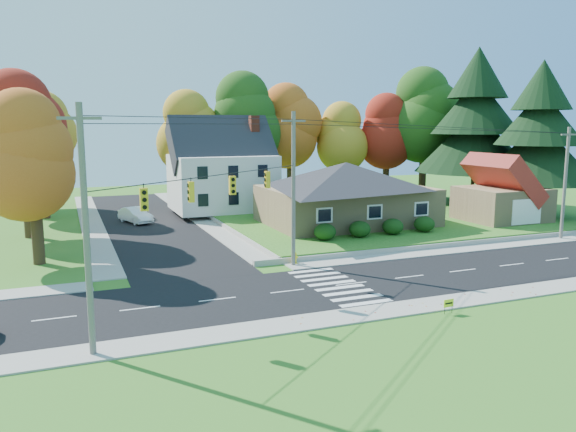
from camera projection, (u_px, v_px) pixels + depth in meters
name	position (u px, v px, depth m)	size (l,w,h in m)	color
ground	(351.00, 284.00, 32.64)	(120.00, 120.00, 0.00)	#3D7923
road_main	(351.00, 284.00, 32.64)	(90.00, 8.00, 0.02)	black
road_cross	(147.00, 222.00, 53.50)	(8.00, 44.00, 0.02)	black
sidewalk_north	(315.00, 264.00, 37.21)	(90.00, 2.00, 0.08)	#9C9A90
sidewalk_south	(399.00, 309.00, 28.06)	(90.00, 2.00, 0.08)	#9C9A90
lawn	(366.00, 214.00, 56.62)	(30.00, 30.00, 0.50)	#3D7923
ranch_house	(346.00, 192.00, 49.72)	(14.60, 10.60, 5.40)	tan
colonial_house	(223.00, 170.00, 57.56)	(10.40, 8.40, 9.60)	silver
garage	(502.00, 195.00, 51.27)	(7.30, 6.30, 4.60)	tan
hedge_row	(376.00, 228.00, 44.20)	(10.70, 1.70, 1.27)	#163A10
traffic_infrastructure	(340.00, 194.00, 33.00)	(38.10, 10.66, 10.00)	#666059
tree_lot_0	(189.00, 133.00, 61.71)	(6.72, 6.72, 12.51)	#3F2A19
tree_lot_1	(244.00, 121.00, 62.79)	(7.84, 7.84, 14.60)	#3F2A19
tree_lot_2	(290.00, 127.00, 66.02)	(7.28, 7.28, 13.56)	#3F2A19
tree_lot_3	(340.00, 137.00, 67.52)	(6.16, 6.16, 11.47)	#3F2A19
tree_lot_4	(387.00, 132.00, 68.71)	(6.72, 6.72, 12.51)	#3F2A19
tree_lot_5	(425.00, 116.00, 68.04)	(8.40, 8.40, 15.64)	#3F2A19
conifer_east_a	(476.00, 123.00, 61.22)	(12.80, 12.80, 16.96)	#3F2A19
conifer_east_b	(539.00, 134.00, 54.44)	(11.20, 11.20, 14.84)	#3F2A19
tree_west_0	(32.00, 156.00, 36.22)	(6.16, 6.16, 11.47)	#3F2A19
tree_west_1	(23.00, 134.00, 44.80)	(7.28, 7.28, 13.56)	#3F2A19
tree_west_2	(41.00, 139.00, 54.43)	(6.72, 6.72, 12.51)	#3F2A19
tree_west_3	(22.00, 125.00, 60.81)	(7.84, 7.84, 14.60)	#3F2A19
white_car	(135.00, 215.00, 52.83)	(1.53, 4.40, 1.45)	white
fire_hydrant	(295.00, 259.00, 37.16)	(0.47, 0.37, 0.82)	yellow
yard_sign	(449.00, 304.00, 27.40)	(0.59, 0.06, 0.74)	black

